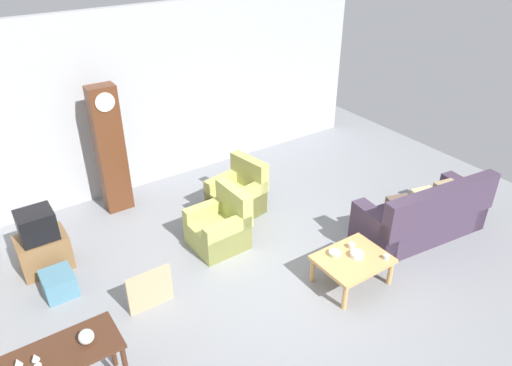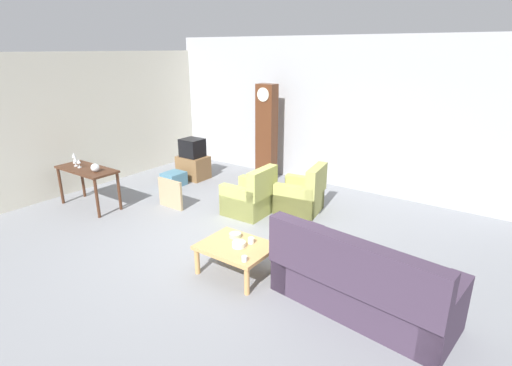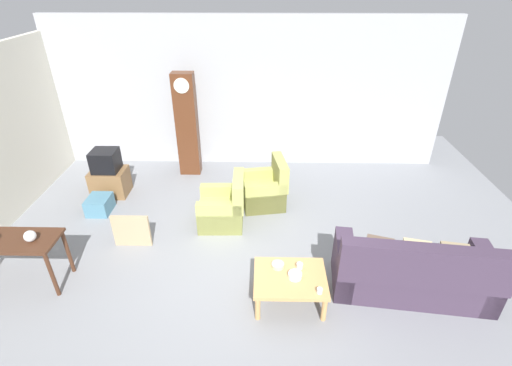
# 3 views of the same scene
# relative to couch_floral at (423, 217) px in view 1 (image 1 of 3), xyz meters

# --- Properties ---
(ground_plane) EXTENTS (10.40, 10.40, 0.00)m
(ground_plane) POSITION_rel_couch_floral_xyz_m (-2.39, 0.48, -0.36)
(ground_plane) COLOR gray
(garage_door_wall) EXTENTS (8.40, 0.16, 3.20)m
(garage_door_wall) POSITION_rel_couch_floral_xyz_m (-2.39, 4.08, 1.24)
(garage_door_wall) COLOR #ADAFB5
(garage_door_wall) RESTS_ON ground_plane
(couch_floral) EXTENTS (2.19, 1.12, 1.04)m
(couch_floral) POSITION_rel_couch_floral_xyz_m (0.00, 0.00, 0.00)
(couch_floral) COLOR #423347
(couch_floral) RESTS_ON ground_plane
(armchair_olive_near) EXTENTS (0.81, 0.78, 0.92)m
(armchair_olive_near) POSITION_rel_couch_floral_xyz_m (-2.74, 1.59, -0.05)
(armchair_olive_near) COLOR tan
(armchair_olive_near) RESTS_ON ground_plane
(armchair_olive_far) EXTENTS (0.91, 0.88, 0.92)m
(armchair_olive_far) POSITION_rel_couch_floral_xyz_m (-2.01, 2.23, -0.05)
(armchair_olive_far) COLOR tan
(armchair_olive_far) RESTS_ON ground_plane
(coffee_table_wood) EXTENTS (0.96, 0.76, 0.42)m
(coffee_table_wood) POSITION_rel_couch_floral_xyz_m (-1.69, -0.18, 0.01)
(coffee_table_wood) COLOR tan
(coffee_table_wood) RESTS_ON ground_plane
(console_table_dark) EXTENTS (1.30, 0.56, 0.78)m
(console_table_dark) POSITION_rel_couch_floral_xyz_m (-5.50, 0.08, 0.31)
(console_table_dark) COLOR #472819
(console_table_dark) RESTS_ON ground_plane
(grandfather_clock) EXTENTS (0.44, 0.30, 2.20)m
(grandfather_clock) POSITION_rel_couch_floral_xyz_m (-3.67, 3.49, 0.75)
(grandfather_clock) COLOR #562D19
(grandfather_clock) RESTS_ON ground_plane
(tv_stand_cabinet) EXTENTS (0.68, 0.52, 0.53)m
(tv_stand_cabinet) POSITION_rel_couch_floral_xyz_m (-5.11, 2.54, -0.09)
(tv_stand_cabinet) COLOR brown
(tv_stand_cabinet) RESTS_ON ground_plane
(tv_crt) EXTENTS (0.48, 0.44, 0.42)m
(tv_crt) POSITION_rel_couch_floral_xyz_m (-5.11, 2.54, 0.39)
(tv_crt) COLOR black
(tv_crt) RESTS_ON tv_stand_cabinet
(framed_picture_leaning) EXTENTS (0.60, 0.05, 0.57)m
(framed_picture_leaning) POSITION_rel_couch_floral_xyz_m (-4.17, 0.94, -0.07)
(framed_picture_leaning) COLOR tan
(framed_picture_leaning) RESTS_ON ground_plane
(storage_box_blue) EXTENTS (0.40, 0.47, 0.30)m
(storage_box_blue) POSITION_rel_couch_floral_xyz_m (-5.09, 1.89, -0.20)
(storage_box_blue) COLOR teal
(storage_box_blue) RESTS_ON ground_plane
(glass_dome_cloche) EXTENTS (0.16, 0.16, 0.16)m
(glass_dome_cloche) POSITION_rel_couch_floral_xyz_m (-5.16, 0.05, 0.50)
(glass_dome_cloche) COLOR silver
(glass_dome_cloche) RESTS_ON console_table_dark
(cup_white_porcelain) EXTENTS (0.09, 0.09, 0.08)m
(cup_white_porcelain) POSITION_rel_couch_floral_xyz_m (-1.55, -0.01, 0.11)
(cup_white_porcelain) COLOR white
(cup_white_porcelain) RESTS_ON coffee_table_wood
(cup_blue_rimmed) EXTENTS (0.07, 0.07, 0.07)m
(cup_blue_rimmed) POSITION_rel_couch_floral_xyz_m (-1.33, -0.45, 0.10)
(cup_blue_rimmed) COLOR silver
(cup_blue_rimmed) RESTS_ON coffee_table_wood
(bowl_white_stacked) EXTENTS (0.18, 0.18, 0.07)m
(bowl_white_stacked) POSITION_rel_couch_floral_xyz_m (-1.62, -0.19, 0.10)
(bowl_white_stacked) COLOR white
(bowl_white_stacked) RESTS_ON coffee_table_wood
(bowl_shallow_green) EXTENTS (0.17, 0.17, 0.06)m
(bowl_shallow_green) POSITION_rel_couch_floral_xyz_m (-1.84, 0.01, 0.10)
(bowl_shallow_green) COLOR #B2C69E
(bowl_shallow_green) RESTS_ON coffee_table_wood
(wine_glass_mid) EXTENTS (0.08, 0.08, 0.18)m
(wine_glass_mid) POSITION_rel_couch_floral_xyz_m (-5.79, 0.04, 0.54)
(wine_glass_mid) COLOR silver
(wine_glass_mid) RESTS_ON console_table_dark
(wine_glass_short) EXTENTS (0.08, 0.08, 0.17)m
(wine_glass_short) POSITION_rel_couch_floral_xyz_m (-5.64, 0.02, 0.53)
(wine_glass_short) COLOR silver
(wine_glass_short) RESTS_ON console_table_dark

